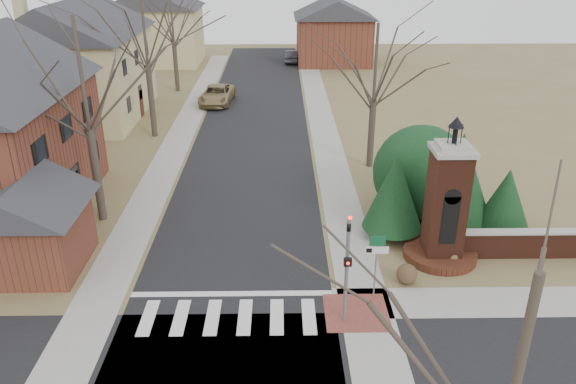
{
  "coord_description": "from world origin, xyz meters",
  "views": [
    {
      "loc": [
        1.96,
        -16.37,
        12.92
      ],
      "look_at": [
        2.29,
        6.0,
        2.77
      ],
      "focal_mm": 35.0,
      "sensor_mm": 36.0,
      "label": 1
    }
  ],
  "objects_px": {
    "brick_gate_monument": "(445,214)",
    "distant_car": "(292,56)",
    "traffic_signal_pole": "(347,260)",
    "pickup_truck": "(217,95)",
    "sign_post": "(376,255)"
  },
  "relations": [
    {
      "from": "pickup_truck",
      "to": "sign_post",
      "type": "bearing_deg",
      "value": -67.72
    },
    {
      "from": "distant_car",
      "to": "sign_post",
      "type": "bearing_deg",
      "value": 97.88
    },
    {
      "from": "traffic_signal_pole",
      "to": "distant_car",
      "type": "distance_m",
      "value": 47.37
    },
    {
      "from": "traffic_signal_pole",
      "to": "pickup_truck",
      "type": "distance_m",
      "value": 31.09
    },
    {
      "from": "traffic_signal_pole",
      "to": "brick_gate_monument",
      "type": "relative_size",
      "value": 0.69
    },
    {
      "from": "distant_car",
      "to": "pickup_truck",
      "type": "bearing_deg",
      "value": 73.64
    },
    {
      "from": "brick_gate_monument",
      "to": "pickup_truck",
      "type": "height_order",
      "value": "brick_gate_monument"
    },
    {
      "from": "traffic_signal_pole",
      "to": "sign_post",
      "type": "xyz_separation_m",
      "value": [
        1.29,
        1.41,
        -0.64
      ]
    },
    {
      "from": "sign_post",
      "to": "distant_car",
      "type": "xyz_separation_m",
      "value": [
        -2.19,
        45.91,
        -1.27
      ]
    },
    {
      "from": "pickup_truck",
      "to": "distant_car",
      "type": "distance_m",
      "value": 18.55
    },
    {
      "from": "brick_gate_monument",
      "to": "distant_car",
      "type": "bearing_deg",
      "value": 97.44
    },
    {
      "from": "traffic_signal_pole",
      "to": "pickup_truck",
      "type": "bearing_deg",
      "value": 104.36
    },
    {
      "from": "sign_post",
      "to": "pickup_truck",
      "type": "bearing_deg",
      "value": 107.42
    },
    {
      "from": "pickup_truck",
      "to": "distant_car",
      "type": "bearing_deg",
      "value": 73.34
    },
    {
      "from": "brick_gate_monument",
      "to": "distant_car",
      "type": "height_order",
      "value": "brick_gate_monument"
    }
  ]
}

